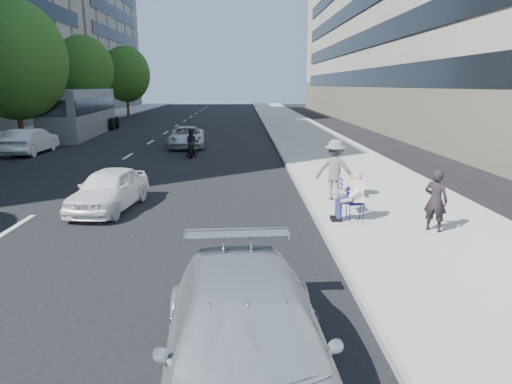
{
  "coord_description": "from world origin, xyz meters",
  "views": [
    {
      "loc": [
        -0.53,
        -9.63,
        3.62
      ],
      "look_at": [
        -0.22,
        0.77,
        1.17
      ],
      "focal_mm": 32.0,
      "sensor_mm": 36.0,
      "label": 1
    }
  ],
  "objects_px": {
    "pedestrian_woman": "(436,200)",
    "white_sedan_near": "(109,189)",
    "jogger": "(335,170)",
    "white_sedan_mid": "(31,141)",
    "white_sedan_far": "(187,137)",
    "motorcycle": "(192,144)",
    "parked_sedan": "(246,346)",
    "seated_protester": "(351,193)",
    "bus": "(81,112)"
  },
  "relations": [
    {
      "from": "seated_protester",
      "to": "white_sedan_mid",
      "type": "xyz_separation_m",
      "value": [
        -14.2,
        13.32,
        -0.19
      ]
    },
    {
      "from": "white_sedan_mid",
      "to": "motorcycle",
      "type": "xyz_separation_m",
      "value": [
        8.78,
        -1.27,
        -0.04
      ]
    },
    {
      "from": "jogger",
      "to": "white_sedan_near",
      "type": "distance_m",
      "value": 6.83
    },
    {
      "from": "white_sedan_far",
      "to": "pedestrian_woman",
      "type": "bearing_deg",
      "value": -68.75
    },
    {
      "from": "white_sedan_far",
      "to": "motorcycle",
      "type": "relative_size",
      "value": 2.13
    },
    {
      "from": "pedestrian_woman",
      "to": "parked_sedan",
      "type": "bearing_deg",
      "value": 90.82
    },
    {
      "from": "motorcycle",
      "to": "bus",
      "type": "xyz_separation_m",
      "value": [
        -9.3,
        10.85,
        1.0
      ]
    },
    {
      "from": "parked_sedan",
      "to": "motorcycle",
      "type": "relative_size",
      "value": 2.37
    },
    {
      "from": "seated_protester",
      "to": "jogger",
      "type": "relative_size",
      "value": 0.7
    },
    {
      "from": "white_sedan_mid",
      "to": "parked_sedan",
      "type": "bearing_deg",
      "value": 119.51
    },
    {
      "from": "jogger",
      "to": "white_sedan_near",
      "type": "xyz_separation_m",
      "value": [
        -6.8,
        -0.41,
        -0.47
      ]
    },
    {
      "from": "parked_sedan",
      "to": "white_sedan_far",
      "type": "distance_m",
      "value": 22.69
    },
    {
      "from": "motorcycle",
      "to": "seated_protester",
      "type": "bearing_deg",
      "value": -69.45
    },
    {
      "from": "jogger",
      "to": "motorcycle",
      "type": "xyz_separation_m",
      "value": [
        -5.43,
        9.82,
        -0.44
      ]
    },
    {
      "from": "seated_protester",
      "to": "white_sedan_far",
      "type": "distance_m",
      "value": 16.85
    },
    {
      "from": "pedestrian_woman",
      "to": "seated_protester",
      "type": "bearing_deg",
      "value": 11.85
    },
    {
      "from": "pedestrian_woman",
      "to": "white_sedan_far",
      "type": "xyz_separation_m",
      "value": [
        -7.94,
        16.63,
        -0.3
      ]
    },
    {
      "from": "seated_protester",
      "to": "motorcycle",
      "type": "relative_size",
      "value": 0.64
    },
    {
      "from": "motorcycle",
      "to": "white_sedan_near",
      "type": "bearing_deg",
      "value": -101.28
    },
    {
      "from": "jogger",
      "to": "white_sedan_mid",
      "type": "relative_size",
      "value": 0.45
    },
    {
      "from": "white_sedan_near",
      "to": "pedestrian_woman",
      "type": "bearing_deg",
      "value": -10.09
    },
    {
      "from": "parked_sedan",
      "to": "seated_protester",
      "type": "bearing_deg",
      "value": 64.16
    },
    {
      "from": "white_sedan_near",
      "to": "bus",
      "type": "xyz_separation_m",
      "value": [
        -7.93,
        21.08,
        1.02
      ]
    },
    {
      "from": "jogger",
      "to": "motorcycle",
      "type": "height_order",
      "value": "jogger"
    },
    {
      "from": "jogger",
      "to": "parked_sedan",
      "type": "xyz_separation_m",
      "value": [
        -2.8,
        -8.98,
        -0.38
      ]
    },
    {
      "from": "parked_sedan",
      "to": "white_sedan_far",
      "type": "height_order",
      "value": "parked_sedan"
    },
    {
      "from": "white_sedan_near",
      "to": "white_sedan_mid",
      "type": "bearing_deg",
      "value": 130.54
    },
    {
      "from": "pedestrian_woman",
      "to": "parked_sedan",
      "type": "relative_size",
      "value": 0.31
    },
    {
      "from": "jogger",
      "to": "bus",
      "type": "distance_m",
      "value": 25.39
    },
    {
      "from": "bus",
      "to": "white_sedan_mid",
      "type": "bearing_deg",
      "value": -91.14
    },
    {
      "from": "parked_sedan",
      "to": "white_sedan_mid",
      "type": "distance_m",
      "value": 23.08
    },
    {
      "from": "bus",
      "to": "white_sedan_far",
      "type": "bearing_deg",
      "value": -44.24
    },
    {
      "from": "jogger",
      "to": "white_sedan_mid",
      "type": "height_order",
      "value": "jogger"
    },
    {
      "from": "white_sedan_far",
      "to": "motorcycle",
      "type": "xyz_separation_m",
      "value": [
        0.7,
        -3.64,
        0.03
      ]
    },
    {
      "from": "white_sedan_near",
      "to": "white_sedan_far",
      "type": "bearing_deg",
      "value": 94.99
    },
    {
      "from": "white_sedan_mid",
      "to": "pedestrian_woman",
      "type": "bearing_deg",
      "value": 138.21
    },
    {
      "from": "white_sedan_near",
      "to": "jogger",
      "type": "bearing_deg",
      "value": 11.14
    },
    {
      "from": "seated_protester",
      "to": "bus",
      "type": "distance_m",
      "value": 27.23
    },
    {
      "from": "parked_sedan",
      "to": "pedestrian_woman",
      "type": "bearing_deg",
      "value": 48.18
    },
    {
      "from": "seated_protester",
      "to": "pedestrian_woman",
      "type": "xyz_separation_m",
      "value": [
        1.82,
        -0.94,
        0.04
      ]
    },
    {
      "from": "bus",
      "to": "jogger",
      "type": "bearing_deg",
      "value": -58.77
    },
    {
      "from": "jogger",
      "to": "white_sedan_near",
      "type": "relative_size",
      "value": 0.52
    },
    {
      "from": "jogger",
      "to": "white_sedan_far",
      "type": "xyz_separation_m",
      "value": [
        -6.13,
        13.46,
        -0.47
      ]
    },
    {
      "from": "white_sedan_far",
      "to": "motorcycle",
      "type": "bearing_deg",
      "value": -83.33
    },
    {
      "from": "parked_sedan",
      "to": "white_sedan_near",
      "type": "xyz_separation_m",
      "value": [
        -4.0,
        8.57,
        -0.09
      ]
    },
    {
      "from": "seated_protester",
      "to": "pedestrian_woman",
      "type": "height_order",
      "value": "pedestrian_woman"
    },
    {
      "from": "pedestrian_woman",
      "to": "white_sedan_far",
      "type": "relative_size",
      "value": 0.35
    },
    {
      "from": "jogger",
      "to": "white_sedan_near",
      "type": "height_order",
      "value": "jogger"
    },
    {
      "from": "seated_protester",
      "to": "white_sedan_mid",
      "type": "bearing_deg",
      "value": 136.83
    },
    {
      "from": "pedestrian_woman",
      "to": "white_sedan_near",
      "type": "relative_size",
      "value": 0.42
    }
  ]
}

